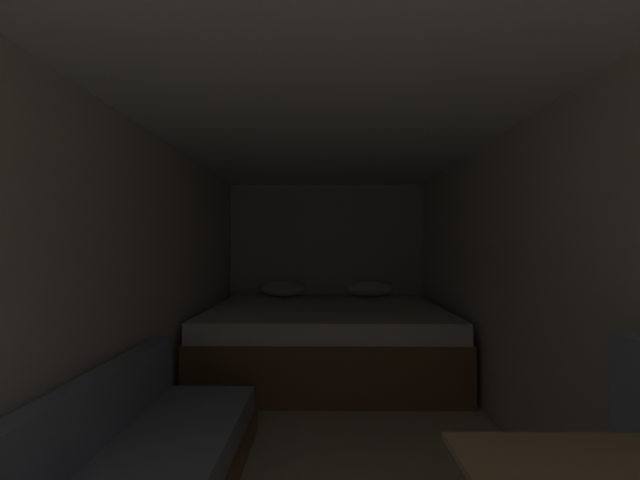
% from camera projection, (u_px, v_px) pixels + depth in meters
% --- Properties ---
extents(ground_plane, '(7.58, 7.58, 0.00)m').
position_uv_depth(ground_plane, '(328.00, 456.00, 2.58)').
color(ground_plane, beige).
extents(wall_back, '(2.63, 0.05, 2.14)m').
position_uv_depth(wall_back, '(326.00, 265.00, 5.41)').
color(wall_back, beige).
rests_on(wall_back, ground).
extents(wall_left, '(0.05, 5.58, 2.14)m').
position_uv_depth(wall_left, '(126.00, 286.00, 2.61)').
color(wall_left, beige).
rests_on(wall_left, ground).
extents(wall_right, '(0.05, 5.58, 2.14)m').
position_uv_depth(wall_right, '(532.00, 287.00, 2.58)').
color(wall_right, beige).
rests_on(wall_right, ground).
extents(ceiling_slab, '(2.63, 5.58, 0.05)m').
position_uv_depth(ceiling_slab, '(328.00, 115.00, 2.61)').
color(ceiling_slab, white).
rests_on(ceiling_slab, wall_left).
extents(bed, '(2.41, 2.03, 0.89)m').
position_uv_depth(bed, '(327.00, 338.00, 4.33)').
color(bed, brown).
rests_on(bed, ground).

